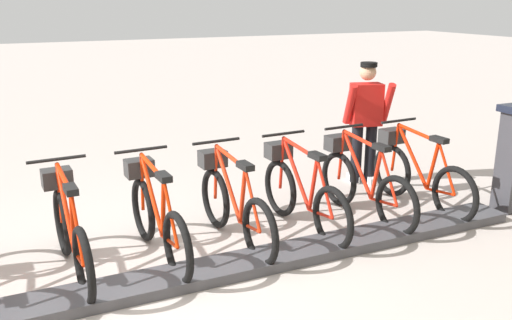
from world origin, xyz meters
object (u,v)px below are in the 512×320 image
(bike_docked_4, at_px, (156,216))
(bike_docked_3, at_px, (233,203))
(bike_docked_1, at_px, (362,182))
(bike_docked_2, at_px, (301,192))
(worker_near_rack, at_px, (366,119))
(bike_docked_0, at_px, (417,173))
(bike_docked_5, at_px, (70,230))

(bike_docked_4, bearing_deg, bike_docked_3, -90.00)
(bike_docked_4, bearing_deg, bike_docked_1, -90.00)
(bike_docked_2, height_order, worker_near_rack, worker_near_rack)
(bike_docked_3, xyz_separation_m, worker_near_rack, (1.02, -2.37, 0.48))
(bike_docked_3, relative_size, worker_near_rack, 1.04)
(bike_docked_1, bearing_deg, bike_docked_2, 90.00)
(bike_docked_0, relative_size, bike_docked_1, 1.00)
(bike_docked_0, bearing_deg, bike_docked_2, 90.00)
(bike_docked_2, height_order, bike_docked_3, same)
(bike_docked_3, distance_m, worker_near_rack, 2.63)
(bike_docked_0, distance_m, bike_docked_1, 0.81)
(bike_docked_1, xyz_separation_m, bike_docked_5, (0.00, 3.24, 0.00))
(bike_docked_3, height_order, worker_near_rack, worker_near_rack)
(bike_docked_5, bearing_deg, bike_docked_4, -90.00)
(bike_docked_4, height_order, worker_near_rack, worker_near_rack)
(bike_docked_1, bearing_deg, bike_docked_3, 90.00)
(bike_docked_1, relative_size, bike_docked_5, 1.00)
(worker_near_rack, bearing_deg, bike_docked_2, 123.16)
(bike_docked_1, bearing_deg, bike_docked_4, 90.00)
(bike_docked_2, bearing_deg, bike_docked_0, -90.00)
(bike_docked_0, bearing_deg, bike_docked_3, 90.00)
(bike_docked_1, distance_m, bike_docked_4, 2.43)
(bike_docked_2, bearing_deg, worker_near_rack, -56.84)
(bike_docked_2, xyz_separation_m, bike_docked_4, (0.00, 1.62, 0.00))
(bike_docked_0, bearing_deg, bike_docked_5, 90.00)
(bike_docked_4, height_order, bike_docked_5, same)
(bike_docked_2, bearing_deg, bike_docked_5, 90.00)
(bike_docked_1, distance_m, worker_near_rack, 1.35)
(bike_docked_4, xyz_separation_m, bike_docked_5, (0.00, 0.81, 0.00))
(bike_docked_1, height_order, bike_docked_3, same)
(worker_near_rack, bearing_deg, bike_docked_0, -176.75)
(bike_docked_2, bearing_deg, bike_docked_1, -90.00)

